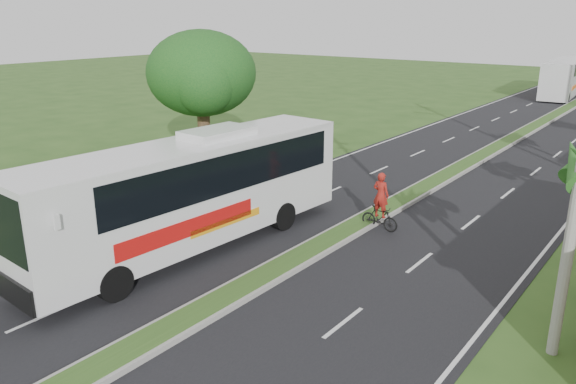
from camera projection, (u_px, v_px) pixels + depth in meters
The scene contains 8 objects.
ground at pixel (249, 288), 17.71m from camera, with size 180.00×180.00×0.00m, color #2D4E1C.
road_asphalt at pixel (473, 162), 32.89m from camera, with size 14.00×160.00×0.02m, color black.
median_strip at pixel (473, 160), 32.86m from camera, with size 1.20×160.00×0.18m.
lane_edge_left at pixel (372, 147), 36.76m from camera, with size 0.12×160.00×0.01m, color silver.
shade_tree at pixel (200, 76), 30.79m from camera, with size 6.30×6.00×7.54m.
coach_bus_main at pixel (194, 187), 20.10m from camera, with size 3.49×13.36×4.28m.
coach_bus_far at pixel (564, 76), 59.12m from camera, with size 3.84×13.05×3.75m.
motorcyclist at pixel (380, 208), 22.24m from camera, with size 1.61×0.48×2.39m.
Camera 1 is at (10.65, -11.96, 8.23)m, focal length 35.00 mm.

